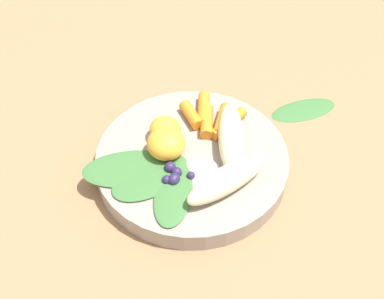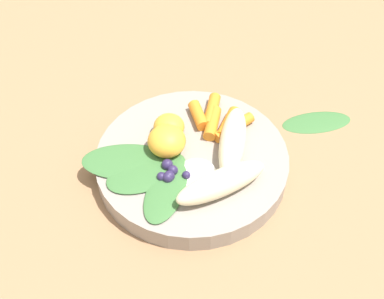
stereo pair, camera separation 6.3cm
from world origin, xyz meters
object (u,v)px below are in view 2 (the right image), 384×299
at_px(orange_segment_near, 167,141).
at_px(kale_leaf_stray, 317,121).
at_px(banana_peeled_left, 233,141).
at_px(banana_peeled_right, 221,183).
at_px(bowl, 192,162).

height_order(orange_segment_near, kale_leaf_stray, orange_segment_near).
xyz_separation_m(banana_peeled_left, banana_peeled_right, (0.06, -0.03, 0.00)).
bearing_deg(banana_peeled_right, bowl, 92.62).
relative_size(banana_peeled_left, kale_leaf_stray, 1.15).
relative_size(banana_peeled_right, kale_leaf_stray, 1.15).
height_order(banana_peeled_right, kale_leaf_stray, banana_peeled_right).
xyz_separation_m(bowl, kale_leaf_stray, (-0.06, 0.20, -0.01)).
bearing_deg(bowl, banana_peeled_right, 20.54).
bearing_deg(banana_peeled_right, kale_leaf_stray, 17.27).
bearing_deg(kale_leaf_stray, orange_segment_near, -169.82).
bearing_deg(kale_leaf_stray, banana_peeled_right, -145.50).
xyz_separation_m(orange_segment_near, kale_leaf_stray, (-0.04, 0.23, -0.04)).
xyz_separation_m(bowl, banana_peeled_left, (0.00, 0.05, 0.03)).
bearing_deg(banana_peeled_left, banana_peeled_right, 175.19).
bearing_deg(orange_segment_near, kale_leaf_stray, 100.88).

